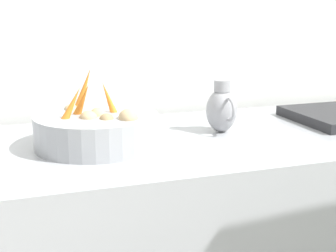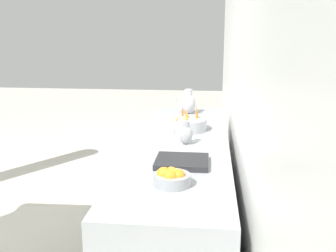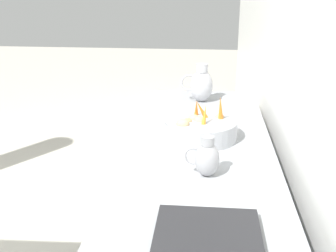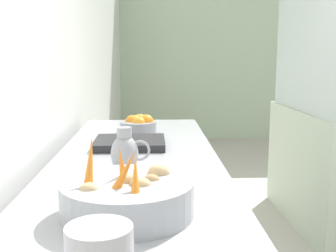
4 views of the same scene
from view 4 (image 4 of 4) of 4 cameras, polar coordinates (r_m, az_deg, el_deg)
tile_wall_left at (r=2.14m, az=-17.34°, el=14.17°), size 0.10×9.24×3.00m
vegetable_colander at (r=1.22m, az=-5.44°, el=-9.42°), size 0.37×0.37×0.23m
orange_bowl at (r=2.45m, az=-3.92°, el=0.17°), size 0.21×0.21×0.11m
metal_pitcher_short at (r=1.63m, az=-5.72°, el=-3.54°), size 0.15×0.10×0.18m
counter_sink_basin at (r=2.10m, az=-5.10°, el=-2.23°), size 0.34×0.30×0.04m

